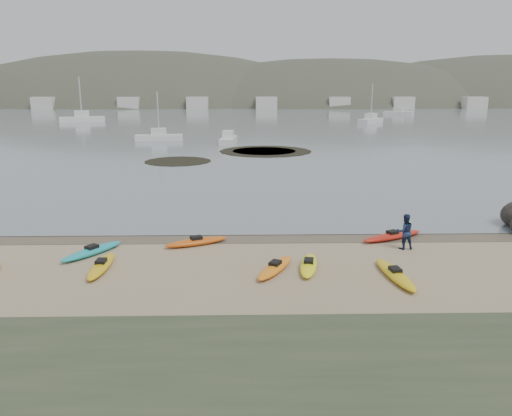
{
  "coord_description": "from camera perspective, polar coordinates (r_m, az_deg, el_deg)",
  "views": [
    {
      "loc": [
        -0.53,
        -25.27,
        7.73
      ],
      "look_at": [
        0.0,
        0.0,
        1.5
      ],
      "focal_mm": 35.0,
      "sensor_mm": 36.0,
      "label": 1
    }
  ],
  "objects": [
    {
      "name": "person_east",
      "position": [
        25.12,
        16.64,
        -2.59
      ],
      "size": [
        0.89,
        0.72,
        1.74
      ],
      "primitive_type": "imported",
      "rotation": [
        0.0,
        0.0,
        3.21
      ],
      "color": "#1B284F",
      "rests_on": "ground"
    },
    {
      "name": "water",
      "position": [
        325.36,
        -1.14,
        12.48
      ],
      "size": [
        1200.0,
        1200.0,
        0.0
      ],
      "primitive_type": "plane",
      "color": "slate",
      "rests_on": "ground"
    },
    {
      "name": "far_hills",
      "position": [
        224.09,
        9.14,
        7.61
      ],
      "size": [
        550.0,
        135.0,
        80.0
      ],
      "color": "#384235",
      "rests_on": "ground"
    },
    {
      "name": "wet_sand",
      "position": [
        26.14,
        0.01,
        -3.34
      ],
      "size": [
        60.0,
        60.0,
        0.0
      ],
      "primitive_type": "plane",
      "color": "brown",
      "rests_on": "ground"
    },
    {
      "name": "far_town",
      "position": [
        170.49,
        1.01,
        11.91
      ],
      "size": [
        199.0,
        5.0,
        4.0
      ],
      "color": "beige",
      "rests_on": "ground"
    },
    {
      "name": "kayaks",
      "position": [
        22.59,
        -3.54,
        -5.73
      ],
      "size": [
        20.65,
        8.42,
        0.34
      ],
      "color": "orange",
      "rests_on": "ground"
    },
    {
      "name": "ground",
      "position": [
        26.43,
        0.0,
        -3.16
      ],
      "size": [
        600.0,
        600.0,
        0.0
      ],
      "primitive_type": "plane",
      "color": "tan",
      "rests_on": "ground"
    },
    {
      "name": "moored_boats",
      "position": [
        103.94,
        -1.77,
        9.88
      ],
      "size": [
        84.92,
        72.55,
        1.31
      ],
      "color": "silver",
      "rests_on": "ground"
    },
    {
      "name": "kelp_mats",
      "position": [
        58.55,
        -0.83,
        6.28
      ],
      "size": [
        18.45,
        17.0,
        0.04
      ],
      "color": "black",
      "rests_on": "water"
    }
  ]
}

